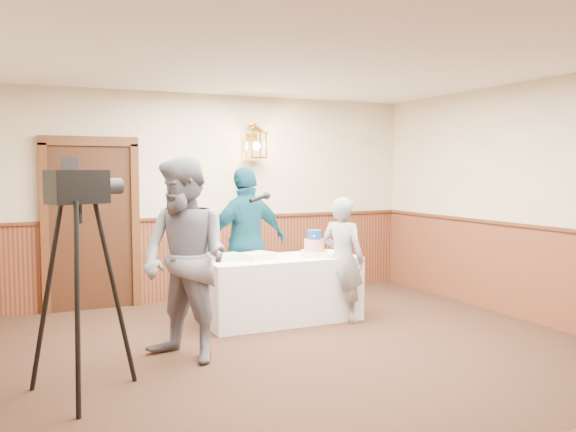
# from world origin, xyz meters

# --- Properties ---
(ground) EXTENTS (7.00, 7.00, 0.00)m
(ground) POSITION_xyz_m (0.00, 0.00, 0.00)
(ground) COLOR #311C13
(ground) RESTS_ON ground
(room_shell) EXTENTS (6.02, 7.02, 2.81)m
(room_shell) POSITION_xyz_m (-0.05, 0.45, 1.52)
(room_shell) COLOR #BCAF8D
(room_shell) RESTS_ON ground
(display_table) EXTENTS (1.80, 0.80, 0.75)m
(display_table) POSITION_xyz_m (0.34, 1.90, 0.38)
(display_table) COLOR white
(display_table) RESTS_ON ground
(tiered_cake) EXTENTS (0.39, 0.39, 0.31)m
(tiered_cake) POSITION_xyz_m (0.74, 1.83, 0.87)
(tiered_cake) COLOR beige
(tiered_cake) RESTS_ON display_table
(sheet_cake_yellow) EXTENTS (0.44, 0.39, 0.08)m
(sheet_cake_yellow) POSITION_xyz_m (0.03, 1.88, 0.79)
(sheet_cake_yellow) COLOR #F7EA94
(sheet_cake_yellow) RESTS_ON display_table
(sheet_cake_green) EXTENTS (0.35, 0.30, 0.07)m
(sheet_cake_green) POSITION_xyz_m (-0.29, 1.95, 0.79)
(sheet_cake_green) COLOR #9AC68C
(sheet_cake_green) RESTS_ON display_table
(interviewer) EXTENTS (1.61, 1.16, 1.90)m
(interviewer) POSITION_xyz_m (-1.08, 0.90, 0.95)
(interviewer) COLOR slate
(interviewer) RESTS_ON ground
(baker) EXTENTS (0.58, 0.64, 1.46)m
(baker) POSITION_xyz_m (0.98, 1.57, 0.73)
(baker) COLOR gray
(baker) RESTS_ON ground
(assistant_p) EXTENTS (1.12, 0.63, 1.81)m
(assistant_p) POSITION_xyz_m (0.06, 2.27, 0.90)
(assistant_p) COLOR navy
(assistant_p) RESTS_ON ground
(tv_camera_rig) EXTENTS (0.69, 0.65, 1.77)m
(tv_camera_rig) POSITION_xyz_m (-2.06, 0.37, 0.80)
(tv_camera_rig) COLOR black
(tv_camera_rig) RESTS_ON ground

